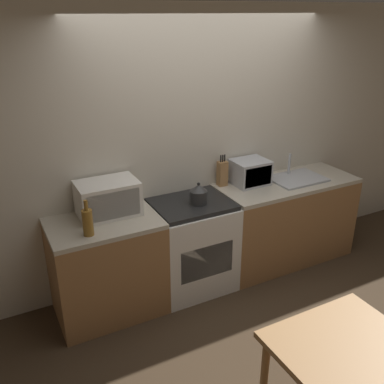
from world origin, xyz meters
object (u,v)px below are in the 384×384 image
at_px(stove_range, 192,245).
at_px(microwave, 108,198).
at_px(dining_table, 341,358).
at_px(kettle, 199,194).
at_px(toaster_oven, 250,172).
at_px(bottle, 88,222).

xyz_separation_m(stove_range, microwave, (-0.75, 0.12, 0.60)).
bearing_deg(microwave, dining_table, -68.70).
distance_m(kettle, toaster_oven, 0.71).
distance_m(stove_range, kettle, 0.55).
distance_m(stove_range, dining_table, 1.87).
xyz_separation_m(stove_range, bottle, (-1.00, -0.17, 0.57)).
bearing_deg(microwave, stove_range, -8.83).
xyz_separation_m(kettle, dining_table, (-0.02, -1.82, -0.35)).
bearing_deg(toaster_oven, stove_range, -169.39).
height_order(microwave, toaster_oven, microwave).
xyz_separation_m(kettle, microwave, (-0.79, 0.16, 0.06)).
bearing_deg(kettle, stove_range, 137.96).
bearing_deg(kettle, bottle, -172.99).
xyz_separation_m(stove_range, kettle, (0.05, -0.04, 0.54)).
height_order(kettle, dining_table, kettle).
relative_size(microwave, toaster_oven, 1.45).
bearing_deg(stove_range, bottle, -170.25).
relative_size(stove_range, microwave, 1.76).
relative_size(kettle, microwave, 0.40).
relative_size(kettle, bottle, 0.69).
bearing_deg(toaster_oven, dining_table, -109.60).
xyz_separation_m(microwave, toaster_oven, (1.48, 0.02, -0.03)).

